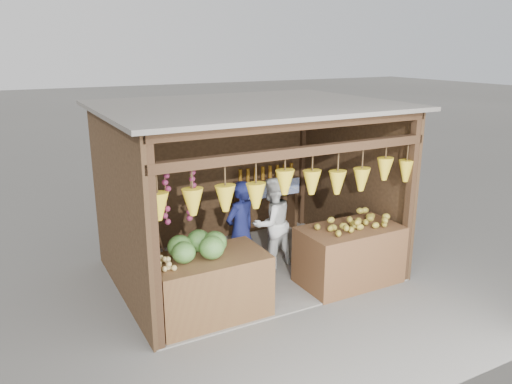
# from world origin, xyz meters

# --- Properties ---
(ground) EXTENTS (80.00, 80.00, 0.00)m
(ground) POSITION_xyz_m (0.00, 0.00, 0.00)
(ground) COLOR #514F49
(ground) RESTS_ON ground
(stall_structure) EXTENTS (4.30, 3.30, 2.66)m
(stall_structure) POSITION_xyz_m (-0.03, -0.04, 1.67)
(stall_structure) COLOR slate
(stall_structure) RESTS_ON ground
(back_shelf) EXTENTS (1.25, 0.32, 1.32)m
(back_shelf) POSITION_xyz_m (1.05, 1.28, 0.87)
(back_shelf) COLOR #382314
(back_shelf) RESTS_ON ground
(counter_left) EXTENTS (1.50, 0.85, 0.86)m
(counter_left) POSITION_xyz_m (-1.11, -1.03, 0.43)
(counter_left) COLOR #482818
(counter_left) RESTS_ON ground
(counter_right) EXTENTS (1.51, 0.85, 0.88)m
(counter_right) POSITION_xyz_m (1.14, -1.09, 0.44)
(counter_right) COLOR #51321B
(counter_right) RESTS_ON ground
(stool) EXTENTS (0.31, 0.31, 0.30)m
(stool) POSITION_xyz_m (-1.64, -0.02, 0.15)
(stool) COLOR black
(stool) RESTS_ON ground
(man_standing) EXTENTS (0.67, 0.55, 1.57)m
(man_standing) POSITION_xyz_m (-0.25, -0.23, 0.78)
(man_standing) COLOR #121746
(man_standing) RESTS_ON ground
(woman_standing) EXTENTS (0.81, 0.68, 1.50)m
(woman_standing) POSITION_xyz_m (0.39, -0.05, 0.75)
(woman_standing) COLOR white
(woman_standing) RESTS_ON ground
(vendor_seated) EXTENTS (0.56, 0.47, 0.98)m
(vendor_seated) POSITION_xyz_m (-1.64, -0.02, 0.79)
(vendor_seated) COLOR brown
(vendor_seated) RESTS_ON stool
(melon_pile) EXTENTS (1.00, 0.50, 0.32)m
(melon_pile) POSITION_xyz_m (-1.21, -0.97, 1.02)
(melon_pile) COLOR #1B5316
(melon_pile) RESTS_ON counter_left
(tanfruit_pile) EXTENTS (0.34, 0.40, 0.13)m
(tanfruit_pile) POSITION_xyz_m (-1.74, -1.09, 0.92)
(tanfruit_pile) COLOR tan
(tanfruit_pile) RESTS_ON counter_left
(mango_pile) EXTENTS (1.40, 0.64, 0.22)m
(mango_pile) POSITION_xyz_m (1.20, -1.10, 0.99)
(mango_pile) COLOR #AE5C17
(mango_pile) RESTS_ON counter_right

